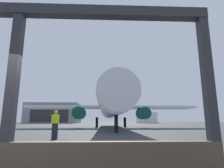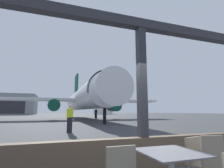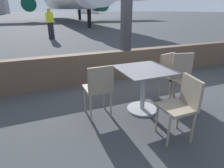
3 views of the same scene
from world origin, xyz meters
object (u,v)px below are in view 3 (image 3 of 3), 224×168
object	(u,v)px
cafe_chair_window_left	(182,102)
fuel_storage_tank	(88,8)
cafe_chair_aisle_left	(170,72)
cafe_chair_aisle_right	(99,86)
dining_table	(143,86)
cafe_chair_window_right	(184,76)
ground_crew_worker	(50,23)

from	to	relation	value
cafe_chair_window_left	fuel_storage_tank	world-z (taller)	fuel_storage_tank
cafe_chair_aisle_left	cafe_chair_aisle_right	world-z (taller)	cafe_chair_aisle_right
dining_table	cafe_chair_window_right	size ratio (longest dim) A/B	0.88
dining_table	cafe_chair_window_right	xyz separation A→B (m)	(0.77, -0.08, 0.11)
cafe_chair_window_right	fuel_storage_tank	distance (m)	84.95
cafe_chair_window_left	cafe_chair_aisle_right	size ratio (longest dim) A/B	0.98
ground_crew_worker	cafe_chair_window_right	bearing A→B (deg)	-81.68
cafe_chair_aisle_left	ground_crew_worker	world-z (taller)	ground_crew_worker
cafe_chair_window_right	cafe_chair_aisle_left	world-z (taller)	cafe_chair_window_right
cafe_chair_aisle_left	cafe_chair_aisle_right	xyz separation A→B (m)	(-1.50, -0.15, 0.01)
ground_crew_worker	fuel_storage_tank	xyz separation A→B (m)	(22.41, 72.90, 1.46)
dining_table	cafe_chair_aisle_right	size ratio (longest dim) A/B	0.94
cafe_chair_window_left	cafe_chair_window_right	distance (m)	1.02
ground_crew_worker	fuel_storage_tank	world-z (taller)	fuel_storage_tank
fuel_storage_tank	cafe_chair_window_right	bearing A→B (deg)	-104.34
dining_table	ground_crew_worker	distance (m)	9.34
fuel_storage_tank	ground_crew_worker	bearing A→B (deg)	-107.09
dining_table	cafe_chair_window_right	distance (m)	0.78
cafe_chair_window_right	ground_crew_worker	bearing A→B (deg)	98.32
dining_table	cafe_chair_aisle_right	bearing A→B (deg)	173.53
dining_table	cafe_chair_window_right	bearing A→B (deg)	-5.93
ground_crew_worker	fuel_storage_tank	size ratio (longest dim) A/B	0.18
fuel_storage_tank	cafe_chair_aisle_right	bearing A→B (deg)	-105.36
cafe_chair_aisle_left	cafe_chair_aisle_right	distance (m)	1.51
dining_table	cafe_chair_aisle_left	distance (m)	0.78
cafe_chair_aisle_left	cafe_chair_window_left	bearing A→B (deg)	-121.93
cafe_chair_aisle_left	ground_crew_worker	size ratio (longest dim) A/B	0.50
ground_crew_worker	cafe_chair_aisle_right	bearing A→B (deg)	-90.98
cafe_chair_aisle_right	ground_crew_worker	world-z (taller)	ground_crew_worker
dining_table	ground_crew_worker	xyz separation A→B (m)	(-0.60, 9.31, 0.45)
cafe_chair_window_left	fuel_storage_tank	xyz separation A→B (m)	(21.73, 83.03, 1.84)
dining_table	cafe_chair_aisle_left	xyz separation A→B (m)	(0.74, 0.24, 0.08)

